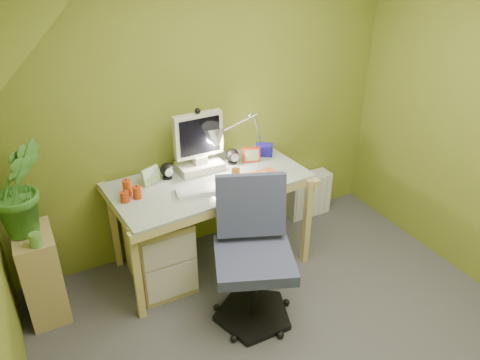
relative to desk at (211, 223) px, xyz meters
name	(u,v)px	position (x,y,z in m)	size (l,w,h in m)	color
wall_back	(205,107)	(0.14, 0.37, 0.81)	(3.20, 0.01, 2.40)	olive
slope_ceiling	(117,115)	(-0.86, -1.23, 1.46)	(1.10, 3.20, 1.10)	white
desk	(211,223)	(0.00, 0.00, 0.00)	(1.45, 0.73, 0.78)	tan
monitor	(199,140)	(0.00, 0.18, 0.63)	(0.36, 0.21, 0.49)	beige
speaker_left	(167,171)	(-0.27, 0.16, 0.45)	(0.10, 0.10, 0.12)	black
speaker_right	(232,156)	(0.27, 0.16, 0.45)	(0.11, 0.11, 0.13)	black
keyboard	(207,189)	(-0.08, -0.14, 0.40)	(0.44, 0.14, 0.02)	white
mousepad	(263,176)	(0.38, -0.14, 0.39)	(0.26, 0.18, 0.01)	#D95F22
mouse	(263,174)	(0.38, -0.14, 0.41)	(0.10, 0.06, 0.03)	white
amber_tumbler	(236,174)	(0.18, -0.08, 0.43)	(0.06, 0.06, 0.08)	brown
candle_cluster	(129,190)	(-0.60, 0.01, 0.45)	(0.16, 0.14, 0.12)	#B5370F
photo_frame_red	(251,155)	(0.42, 0.12, 0.45)	(0.14, 0.02, 0.12)	red
photo_frame_blue	(264,150)	(0.56, 0.16, 0.45)	(0.14, 0.02, 0.12)	navy
photo_frame_green	(151,176)	(-0.40, 0.14, 0.45)	(0.15, 0.02, 0.13)	#98B97F
desk_lamp	(251,125)	(0.45, 0.18, 0.68)	(0.54, 0.23, 0.57)	silver
side_ledge	(42,275)	(-1.26, 0.02, -0.05)	(0.25, 0.38, 0.67)	tan
potted_plant	(19,188)	(-1.26, 0.07, 0.61)	(0.36, 0.29, 0.65)	#3A7A28
green_cup	(36,240)	(-1.24, -0.13, 0.33)	(0.07, 0.07, 0.09)	#5E9B40
task_chair	(254,257)	(0.01, -0.68, 0.14)	(0.58, 0.58, 1.05)	#393F5E
radiator	(308,194)	(1.12, 0.27, -0.18)	(0.41, 0.16, 0.41)	silver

